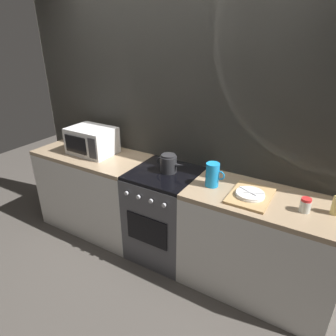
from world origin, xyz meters
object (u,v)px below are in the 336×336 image
kettle (169,163)px  pitcher (213,175)px  microwave (92,141)px  spice_jar (305,205)px  stove_unit (164,214)px  dish_pile (250,195)px

kettle → pitcher: bearing=-6.1°
microwave → kettle: size_ratio=1.62×
microwave → kettle: 0.91m
pitcher → spice_jar: (0.71, -0.02, -0.05)m
stove_unit → pitcher: bearing=-2.2°
kettle → dish_pile: (0.77, -0.07, -0.06)m
stove_unit → pitcher: 0.73m
microwave → spice_jar: (2.07, -0.06, -0.08)m
pitcher → microwave: bearing=178.4°
stove_unit → kettle: (0.03, 0.03, 0.53)m
microwave → stove_unit: bearing=-1.2°
kettle → dish_pile: kettle is taller
dish_pile → pitcher: bearing=175.7°
microwave → pitcher: bearing=-1.6°
pitcher → spice_jar: size_ratio=1.90×
stove_unit → kettle: kettle is taller
pitcher → dish_pile: 0.34m
kettle → spice_jar: 1.16m
kettle → pitcher: (0.44, -0.05, 0.02)m
kettle → spice_jar: kettle is taller
kettle → pitcher: size_ratio=1.42×
pitcher → spice_jar: 0.71m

